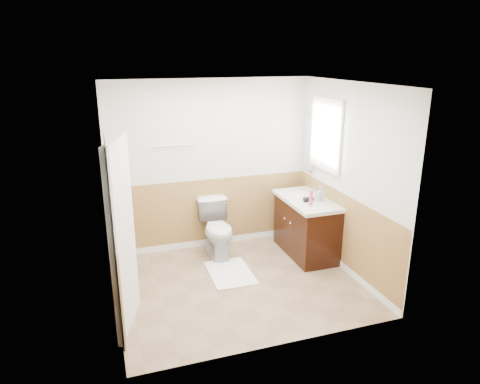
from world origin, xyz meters
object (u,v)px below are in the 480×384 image
object	(u,v)px
vanity_cabinet	(306,228)
soap_dispenser	(320,194)
bath_mat	(230,273)
lotion_bottle	(311,198)
toilet	(217,229)

from	to	relation	value
vanity_cabinet	soap_dispenser	world-z (taller)	soap_dispenser
bath_mat	lotion_bottle	distance (m)	1.48
bath_mat	vanity_cabinet	distance (m)	1.32
soap_dispenser	bath_mat	bearing A→B (deg)	-174.73
bath_mat	soap_dispenser	bearing A→B (deg)	5.27
bath_mat	vanity_cabinet	world-z (taller)	vanity_cabinet
vanity_cabinet	toilet	bearing A→B (deg)	163.34
lotion_bottle	bath_mat	bearing A→B (deg)	178.69
vanity_cabinet	soap_dispenser	distance (m)	0.58
bath_mat	lotion_bottle	world-z (taller)	lotion_bottle
toilet	bath_mat	bearing A→B (deg)	-88.81
toilet	lotion_bottle	bearing A→B (deg)	-28.80
bath_mat	soap_dispenser	distance (m)	1.66
vanity_cabinet	lotion_bottle	size ratio (longest dim) A/B	5.00
vanity_cabinet	soap_dispenser	xyz separation A→B (m)	(0.12, -0.13, 0.55)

